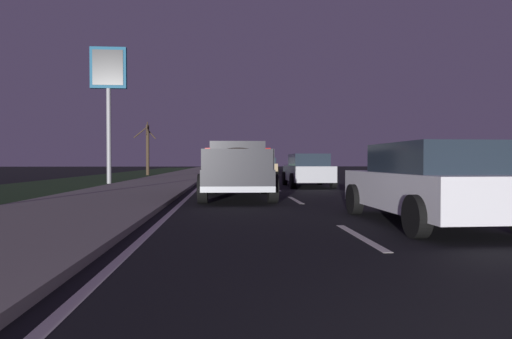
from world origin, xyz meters
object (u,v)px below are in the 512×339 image
Objects in this scene: pickup_truck at (238,168)px; bare_tree_far at (147,148)px; gas_price_sign at (108,81)px; sedan_white at (427,183)px; sedan_silver at (308,170)px; sedan_green at (230,166)px; sedan_tan at (266,166)px.

bare_tree_far is at bearing 17.08° from pickup_truck.
gas_price_sign is 1.58× the size of bare_tree_far.
sedan_white is at bearing -146.89° from gas_price_sign.
sedan_white is 19.12m from gas_price_sign.
pickup_truck is 6.87m from sedan_silver.
sedan_green is 0.99× the size of sedan_white.
sedan_white and sedan_tan have the same top height.
sedan_green is at bearing 11.25° from sedan_silver.
sedan_green is (23.68, 0.08, -0.20)m from pickup_truck.
pickup_truck is 26.87m from sedan_tan.
gas_price_sign reaches higher than sedan_tan.
sedan_tan is 11.22m from bare_tree_far.
pickup_truck is 23.69m from sedan_green.
gas_price_sign reaches higher than sedan_green.
sedan_green and sedan_silver have the same top height.
pickup_truck is 1.23× the size of sedan_white.
sedan_tan is at bearing -7.32° from pickup_truck.
bare_tree_far is at bearing 2.23° from gas_price_sign.
sedan_white is at bearing -160.22° from bare_tree_far.
bare_tree_far is (-0.18, 7.14, 1.61)m from sedan_green.
sedan_green is at bearing 0.19° from pickup_truck.
gas_price_sign is at bearing 33.11° from sedan_white.
gas_price_sign is at bearing 149.73° from sedan_tan.
pickup_truck is 1.18× the size of bare_tree_far.
sedan_tan is (32.82, 0.03, 0.00)m from sedan_white.
sedan_white is at bearing 179.99° from sedan_silver.
sedan_white is 1.00× the size of sedan_tan.
sedan_silver is 11.68m from gas_price_sign.
sedan_silver is at bearing -0.01° from sedan_white.
bare_tree_far is at bearing 31.28° from sedan_silver.
pickup_truck is 7.07m from sedan_white.
bare_tree_far reaches higher than sedan_tan.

